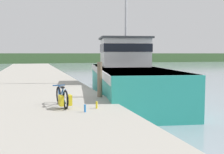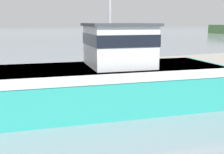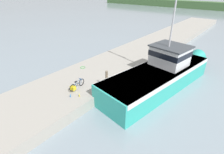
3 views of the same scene
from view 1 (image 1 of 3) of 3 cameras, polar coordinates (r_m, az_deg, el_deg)
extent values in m
plane|color=#84939E|center=(13.98, 2.23, -6.40)|extent=(320.00, 320.00, 0.00)
cube|color=#A39E93|center=(13.21, -15.97, -5.31)|extent=(6.08, 80.00, 0.88)
cube|color=#426638|center=(89.47, 6.42, 3.91)|extent=(180.00, 5.00, 2.78)
cube|color=teal|center=(16.43, 3.47, -1.39)|extent=(5.40, 12.47, 1.89)
cone|color=teal|center=(23.43, 0.23, 0.47)|extent=(2.11, 2.42, 1.80)
cube|color=silver|center=(16.36, 3.49, 1.25)|extent=(5.43, 12.24, 0.38)
cube|color=silver|center=(17.81, 2.59, 4.93)|extent=(3.23, 2.97, 1.73)
cube|color=black|center=(17.82, 2.60, 5.90)|extent=(3.29, 3.03, 0.48)
cube|color=#3D4247|center=(17.84, 2.61, 7.89)|extent=(3.48, 3.21, 0.12)
torus|color=black|center=(9.42, -9.41, -4.54)|extent=(0.13, 0.64, 0.63)
torus|color=black|center=(10.47, -10.80, -3.63)|extent=(0.13, 0.64, 0.63)
cylinder|color=navy|center=(9.60, -9.65, -4.80)|extent=(0.08, 0.37, 0.18)
cylinder|color=navy|center=(9.80, -9.98, -3.63)|extent=(0.05, 0.15, 0.48)
cylinder|color=navy|center=(9.62, -9.75, -3.35)|extent=(0.09, 0.48, 0.36)
cylinder|color=navy|center=(10.07, -10.33, -3.45)|extent=(0.12, 0.69, 0.49)
cylinder|color=navy|center=(10.09, -10.42, -2.08)|extent=(0.10, 0.56, 0.05)
cylinder|color=navy|center=(10.42, -10.78, -2.79)|extent=(0.05, 0.10, 0.32)
cylinder|color=navy|center=(10.36, -10.76, -1.67)|extent=(0.44, 0.09, 0.04)
cube|color=black|center=(9.79, -10.03, -2.06)|extent=(0.13, 0.25, 0.05)
cube|color=gold|center=(9.45, -10.31, -4.73)|extent=(0.16, 0.33, 0.35)
cube|color=gold|center=(9.51, -8.66, -4.64)|extent=(0.16, 0.33, 0.35)
cylinder|color=#756651|center=(11.85, -2.51, -0.51)|extent=(0.21, 0.21, 1.48)
cylinder|color=yellow|center=(9.44, -3.14, -5.70)|extent=(0.07, 0.07, 0.24)
cylinder|color=blue|center=(8.89, -5.51, -6.35)|extent=(0.06, 0.06, 0.24)
camera|label=2|loc=(20.30, 39.52, 6.80)|focal=45.00mm
camera|label=3|loc=(12.61, 66.10, 29.19)|focal=28.00mm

